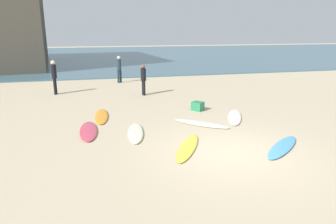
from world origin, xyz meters
name	(u,v)px	position (x,y,z in m)	size (l,w,h in m)	color
ground_plane	(230,153)	(0.00, 0.00, 0.00)	(120.00, 120.00, 0.00)	#C6B28E
ocean_water	(119,55)	(0.00, 34.77, 0.04)	(120.00, 40.00, 0.08)	#426675
surfboard_0	(201,123)	(0.13, 2.79, 0.04)	(0.59, 2.25, 0.08)	silver
surfboard_1	(283,147)	(1.70, -0.05, 0.04)	(0.50, 2.31, 0.08)	#51A0E3
surfboard_2	(88,131)	(-4.00, 2.94, 0.04)	(0.59, 2.26, 0.08)	#D94259
surfboard_3	(188,147)	(-1.09, 0.63, 0.03)	(0.48, 2.39, 0.07)	yellow
surfboard_4	(136,133)	(-2.43, 2.32, 0.04)	(0.52, 2.17, 0.09)	#ECECC5
surfboard_5	(102,116)	(-3.48, 4.73, 0.04)	(0.52, 2.32, 0.08)	orange
surfboard_6	(235,117)	(1.76, 3.30, 0.04)	(0.52, 2.38, 0.08)	white
beachgoer_near	(119,68)	(-1.96, 12.97, 0.99)	(0.39, 0.39, 1.77)	#1E3342
beachgoer_mid	(143,78)	(-1.07, 8.62, 0.92)	(0.31, 0.34, 1.66)	black
beachgoer_far	(54,75)	(-5.75, 10.01, 1.05)	(0.30, 0.34, 1.86)	black
beach_cooler	(198,106)	(0.69, 4.79, 0.19)	(0.47, 0.41, 0.39)	#287F51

